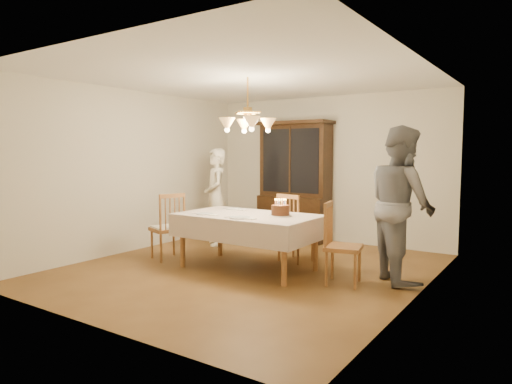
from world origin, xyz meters
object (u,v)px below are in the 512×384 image
Objects in this scene: dining_table at (248,220)px; birthday_cake at (280,211)px; china_hutch at (295,183)px; chair_far_side at (295,231)px; elderly_woman at (216,197)px.

birthday_cake is at bearing 12.62° from dining_table.
dining_table is 6.33× the size of birthday_cake.
china_hutch is 2.16× the size of chair_far_side.
chair_far_side is (0.84, -1.49, -0.60)m from china_hutch.
dining_table is at bearing -76.95° from china_hutch.
birthday_cake is (1.87, -0.96, -0.00)m from elderly_woman.
elderly_woman is (-0.89, -1.20, -0.21)m from china_hutch.
chair_far_side is at bearing -60.57° from china_hutch.
birthday_cake is at bearing -78.22° from chair_far_side.
china_hutch is 1.30× the size of elderly_woman.
dining_table is at bearing -112.37° from chair_far_side.
china_hutch reaches higher than chair_far_side.
dining_table is 1.14× the size of elderly_woman.
dining_table is 0.86m from chair_far_side.
dining_table is 1.77m from elderly_woman.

